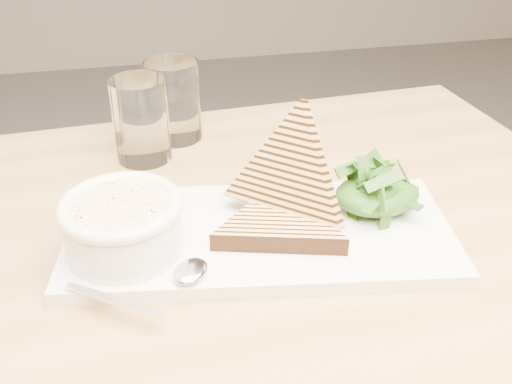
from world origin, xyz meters
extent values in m
cube|color=#A8804F|center=(-0.10, 0.11, 0.75)|extent=(1.16, 0.81, 0.04)
cylinder|color=#A8804F|center=(0.41, 0.43, 0.36)|extent=(0.06, 0.06, 0.73)
cube|color=white|center=(0.02, 0.13, 0.78)|extent=(0.43, 0.25, 0.02)
cylinder|color=white|center=(-0.12, 0.12, 0.81)|extent=(0.12, 0.12, 0.05)
cylinder|color=beige|center=(-0.12, 0.12, 0.84)|extent=(0.10, 0.10, 0.01)
torus|color=white|center=(-0.12, 0.12, 0.84)|extent=(0.12, 0.12, 0.01)
ellipsoid|color=#194B0E|center=(0.15, 0.14, 0.80)|extent=(0.09, 0.07, 0.04)
ellipsoid|color=silver|center=(-0.06, 0.07, 0.79)|extent=(0.05, 0.05, 0.01)
cube|color=silver|center=(-0.14, 0.05, 0.79)|extent=(0.09, 0.07, 0.00)
cylinder|color=white|center=(-0.09, 0.35, 0.83)|extent=(0.07, 0.07, 0.11)
cylinder|color=white|center=(-0.04, 0.40, 0.83)|extent=(0.07, 0.07, 0.11)
camera|label=1|loc=(-0.09, -0.36, 1.14)|focal=40.00mm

